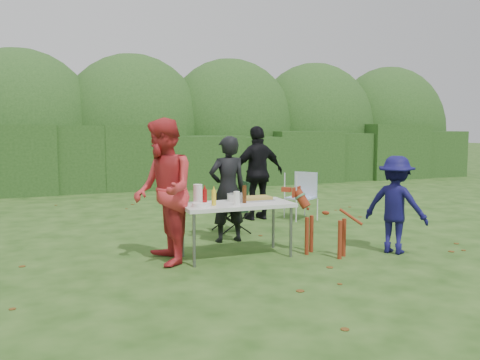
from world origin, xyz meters
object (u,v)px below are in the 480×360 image
object	(u,v)px
person_black_puffy	(258,173)
ketchup_bottle	(205,198)
child	(396,205)
dog	(325,223)
beer_bottle	(244,194)
paper_towel_roll	(198,194)
folding_table	(237,207)
lawn_chair	(301,196)
camping_chair	(231,207)
person_red_jacket	(163,191)
person_cook	(228,189)
mustard_bottle	(214,198)

from	to	relation	value
person_black_puffy	ketchup_bottle	distance (m)	3.17
child	dog	xyz separation A→B (m)	(-0.99, 0.22, -0.23)
child	beer_bottle	distance (m)	2.13
ketchup_bottle	paper_towel_roll	world-z (taller)	paper_towel_roll
folding_table	lawn_chair	distance (m)	3.08
camping_chair	ketchup_bottle	bearing A→B (deg)	63.42
child	beer_bottle	size ratio (longest dim) A/B	5.68
ketchup_bottle	lawn_chair	bearing A→B (deg)	40.89
folding_table	dog	bearing A→B (deg)	-17.89
child	ketchup_bottle	distance (m)	2.68
child	camping_chair	bearing A→B (deg)	4.48
paper_towel_roll	person_red_jacket	bearing A→B (deg)	-166.99
person_cook	mustard_bottle	size ratio (longest dim) A/B	8.13
lawn_chair	person_cook	bearing A→B (deg)	-3.29
dog	paper_towel_roll	bearing A→B (deg)	34.24
person_cook	mustard_bottle	xyz separation A→B (m)	(-0.55, -0.99, 0.03)
dog	person_cook	bearing A→B (deg)	-1.59
beer_bottle	ketchup_bottle	bearing A→B (deg)	-173.98
ketchup_bottle	dog	bearing A→B (deg)	-9.81
child	mustard_bottle	xyz separation A→B (m)	(-2.50, 0.51, 0.16)
person_red_jacket	camping_chair	world-z (taller)	person_red_jacket
lawn_chair	ketchup_bottle	distance (m)	3.51
ketchup_bottle	person_black_puffy	bearing A→B (deg)	53.94
person_black_puffy	child	world-z (taller)	person_black_puffy
camping_chair	lawn_chair	bearing A→B (deg)	-154.27
person_cook	beer_bottle	world-z (taller)	person_cook
person_black_puffy	camping_chair	distance (m)	1.37
person_cook	child	world-z (taller)	person_cook
person_cook	lawn_chair	xyz separation A→B (m)	(1.95, 1.28, -0.36)
child	paper_towel_roll	world-z (taller)	child
person_cook	ketchup_bottle	size ratio (longest dim) A/B	7.39
person_red_jacket	dog	distance (m)	2.24
folding_table	lawn_chair	xyz separation A→B (m)	(2.16, 2.19, -0.24)
folding_table	child	size ratio (longest dim) A/B	1.10
person_cook	paper_towel_roll	bearing A→B (deg)	46.31
folding_table	beer_bottle	bearing A→B (deg)	-16.78
camping_chair	beer_bottle	bearing A→B (deg)	80.24
person_red_jacket	mustard_bottle	distance (m)	0.66
dog	lawn_chair	xyz separation A→B (m)	(0.99, 2.56, -0.00)
person_black_puffy	beer_bottle	bearing A→B (deg)	57.39
child	lawn_chair	xyz separation A→B (m)	(0.01, 2.79, -0.23)
child	dog	bearing A→B (deg)	43.82
mustard_bottle	child	bearing A→B (deg)	-11.58
person_red_jacket	beer_bottle	size ratio (longest dim) A/B	7.84
person_red_jacket	camping_chair	distance (m)	2.17
folding_table	mustard_bottle	world-z (taller)	mustard_bottle
person_cook	lawn_chair	bearing A→B (deg)	-147.75
beer_bottle	paper_towel_roll	xyz separation A→B (m)	(-0.60, 0.17, 0.01)
person_black_puffy	child	bearing A→B (deg)	98.60
folding_table	paper_towel_roll	distance (m)	0.55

